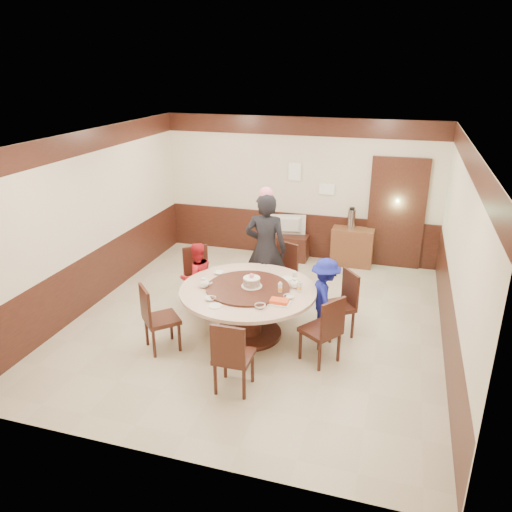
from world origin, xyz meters
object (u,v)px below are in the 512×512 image
(person_standing, at_px, (266,249))
(person_red, at_px, (197,277))
(side_cabinet, at_px, (352,247))
(television, at_px, (288,225))
(birthday_cake, at_px, (252,282))
(shrimp_platter, at_px, (279,302))
(thermos, at_px, (351,219))
(banquet_table, at_px, (248,302))
(tv_stand, at_px, (287,247))
(person_blue, at_px, (325,297))

(person_standing, height_order, person_red, person_standing)
(side_cabinet, bearing_deg, person_red, -128.72)
(television, bearing_deg, person_standing, 81.28)
(person_standing, relative_size, birthday_cake, 6.27)
(shrimp_platter, bearing_deg, thermos, 81.38)
(banquet_table, relative_size, shrimp_platter, 6.51)
(banquet_table, bearing_deg, thermos, 71.37)
(banquet_table, relative_size, thermos, 5.14)
(tv_stand, bearing_deg, birthday_cake, -86.15)
(person_red, xyz_separation_m, tv_stand, (0.85, 2.65, -0.33))
(tv_stand, bearing_deg, television, 0.00)
(birthday_cake, xyz_separation_m, thermos, (1.03, 3.18, 0.09))
(person_blue, bearing_deg, side_cabinet, -27.53)
(banquet_table, relative_size, birthday_cake, 6.54)
(person_blue, relative_size, shrimp_platter, 3.91)
(person_blue, distance_m, shrimp_platter, 0.90)
(tv_stand, bearing_deg, person_standing, -86.96)
(person_blue, height_order, thermos, person_blue)
(person_red, xyz_separation_m, thermos, (2.10, 2.68, 0.36))
(side_cabinet, relative_size, thermos, 2.11)
(person_red, height_order, side_cabinet, person_red)
(tv_stand, relative_size, thermos, 2.24)
(television, bearing_deg, person_blue, 101.73)
(person_blue, height_order, shrimp_platter, person_blue)
(tv_stand, bearing_deg, side_cabinet, 1.32)
(person_blue, xyz_separation_m, tv_stand, (-1.21, 2.79, -0.34))
(birthday_cake, bearing_deg, banquet_table, -149.18)
(person_standing, bearing_deg, tv_stand, -92.25)
(shrimp_platter, height_order, thermos, thermos)
(person_blue, distance_m, tv_stand, 3.07)
(birthday_cake, relative_size, tv_stand, 0.35)
(tv_stand, bearing_deg, person_red, -107.80)
(person_red, relative_size, thermos, 3.03)
(person_standing, distance_m, person_blue, 1.39)
(person_standing, distance_m, side_cabinet, 2.45)
(person_red, distance_m, birthday_cake, 1.20)
(television, bearing_deg, side_cabinet, 169.57)
(person_standing, distance_m, shrimp_platter, 1.60)
(banquet_table, xyz_separation_m, person_standing, (-0.06, 1.14, 0.40))
(side_cabinet, bearing_deg, television, -178.68)
(birthday_cake, xyz_separation_m, television, (-0.21, 3.15, -0.15))
(tv_stand, distance_m, thermos, 1.42)
(person_red, distance_m, side_cabinet, 3.44)
(person_blue, bearing_deg, banquet_table, 84.06)
(person_standing, xyz_separation_m, side_cabinet, (1.19, 2.07, -0.56))
(thermos, bearing_deg, person_standing, -118.81)
(shrimp_platter, xyz_separation_m, thermos, (0.54, 3.54, 0.16))
(birthday_cake, bearing_deg, television, 93.85)
(shrimp_platter, bearing_deg, side_cabinet, 80.55)
(tv_stand, height_order, side_cabinet, side_cabinet)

